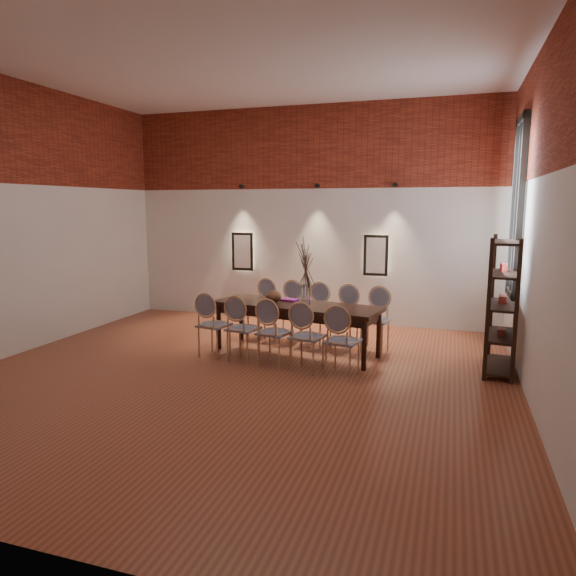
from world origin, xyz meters
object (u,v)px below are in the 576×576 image
(chair_near_a, at_px, (214,325))
(chair_near_c, at_px, (274,332))
(chair_far_b, at_px, (287,311))
(vase, at_px, (305,295))
(chair_near_d, at_px, (307,337))
(chair_far_a, at_px, (261,308))
(chair_near_b, at_px, (243,328))
(bowl, at_px, (274,297))
(chair_far_e, at_px, (375,320))
(shelving_rack, at_px, (503,305))
(chair_far_d, at_px, (344,317))
(dining_table, at_px, (296,329))
(chair_near_e, at_px, (343,341))
(chair_far_c, at_px, (315,314))
(book, at_px, (289,300))

(chair_near_a, xyz_separation_m, chair_near_c, (0.99, -0.16, 0.00))
(chair_far_b, height_order, vase, vase)
(chair_near_d, xyz_separation_m, chair_far_a, (-1.26, 1.59, 0.00))
(chair_near_b, bearing_deg, chair_near_d, -0.00)
(bowl, bearing_deg, vase, -3.66)
(chair_far_e, bearing_deg, chair_near_a, 34.28)
(bowl, relative_size, shelving_rack, 0.13)
(chair_near_d, bearing_deg, chair_far_d, 90.00)
(vase, relative_size, bowl, 1.25)
(chair_near_d, bearing_deg, chair_near_a, 180.00)
(dining_table, xyz_separation_m, chair_near_d, (0.38, -0.75, 0.09))
(chair_near_e, relative_size, chair_far_e, 1.00)
(dining_table, height_order, chair_near_c, chair_near_c)
(chair_near_a, relative_size, chair_near_d, 1.00)
(chair_far_a, relative_size, chair_far_e, 1.00)
(chair_near_b, bearing_deg, chair_near_e, -0.00)
(bowl, bearing_deg, chair_far_b, 91.95)
(chair_far_b, bearing_deg, chair_far_d, 180.00)
(chair_far_e, xyz_separation_m, shelving_rack, (1.73, -0.50, 0.43))
(chair_near_b, height_order, vase, vase)
(chair_near_c, relative_size, shelving_rack, 0.52)
(chair_far_a, distance_m, chair_far_b, 0.50)
(chair_far_c, xyz_separation_m, book, (-0.30, -0.45, 0.30))
(vase, distance_m, book, 0.44)
(chair_near_b, distance_m, shelving_rack, 3.51)
(dining_table, bearing_deg, shelving_rack, 9.57)
(chair_near_d, relative_size, chair_far_e, 1.00)
(chair_near_d, height_order, chair_near_e, same)
(chair_far_a, bearing_deg, chair_far_b, 180.00)
(chair_near_c, xyz_separation_m, shelving_rack, (2.94, 0.69, 0.43))
(chair_near_d, height_order, chair_far_d, same)
(book, xyz_separation_m, shelving_rack, (3.02, -0.21, 0.14))
(chair_near_d, relative_size, chair_far_b, 1.00)
(dining_table, bearing_deg, chair_near_a, -145.72)
(chair_far_d, height_order, vase, vase)
(chair_far_b, bearing_deg, chair_far_c, 180.00)
(chair_near_a, xyz_separation_m, chair_near_b, (0.49, -0.08, 0.00))
(dining_table, distance_m, chair_far_a, 1.21)
(chair_near_c, distance_m, book, 0.95)
(chair_near_b, xyz_separation_m, vase, (0.75, 0.57, 0.43))
(dining_table, relative_size, chair_near_e, 2.66)
(chair_near_a, xyz_separation_m, chair_far_c, (1.21, 1.18, 0.00))
(chair_far_c, bearing_deg, shelving_rack, 175.67)
(dining_table, distance_m, chair_far_d, 0.85)
(dining_table, bearing_deg, chair_near_b, -126.26)
(chair_far_e, bearing_deg, bowl, 28.38)
(book, relative_size, shelving_rack, 0.14)
(chair_far_a, relative_size, vase, 3.13)
(shelving_rack, bearing_deg, vase, -173.10)
(chair_near_a, height_order, shelving_rack, shelving_rack)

